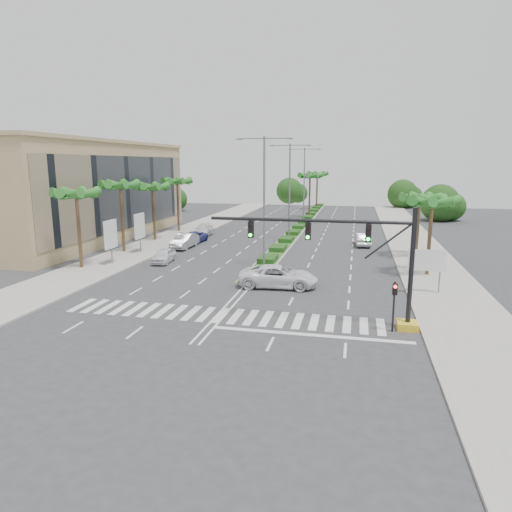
{
  "coord_description": "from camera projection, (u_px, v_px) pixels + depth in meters",
  "views": [
    {
      "loc": [
        8.25,
        -26.9,
        9.63
      ],
      "look_at": [
        1.25,
        4.87,
        3.0
      ],
      "focal_mm": 32.0,
      "sensor_mm": 36.0,
      "label": 1
    }
  ],
  "objects": [
    {
      "name": "ground",
      "position": [
        221.0,
        315.0,
        29.41
      ],
      "size": [
        160.0,
        160.0,
        0.0
      ],
      "primitive_type": "plane",
      "color": "#333335",
      "rests_on": "ground"
    },
    {
      "name": "footpath_right",
      "position": [
        425.0,
        261.0,
        45.32
      ],
      "size": [
        6.0,
        120.0,
        0.15
      ],
      "primitive_type": "cube",
      "color": "gray",
      "rests_on": "ground"
    },
    {
      "name": "footpath_left",
      "position": [
        143.0,
        249.0,
        51.73
      ],
      "size": [
        6.0,
        120.0,
        0.15
      ],
      "primitive_type": "cube",
      "color": "gray",
      "rests_on": "ground"
    },
    {
      "name": "median",
      "position": [
        303.0,
        224.0,
        72.45
      ],
      "size": [
        2.2,
        75.0,
        0.2
      ],
      "primitive_type": "cube",
      "color": "gray",
      "rests_on": "ground"
    },
    {
      "name": "median_grass",
      "position": [
        303.0,
        224.0,
        72.42
      ],
      "size": [
        1.8,
        75.0,
        0.04
      ],
      "primitive_type": "cube",
      "color": "#33511B",
      "rests_on": "median"
    },
    {
      "name": "building",
      "position": [
        85.0,
        192.0,
        58.57
      ],
      "size": [
        12.0,
        36.0,
        12.0
      ],
      "primitive_type": "cube",
      "color": "tan",
      "rests_on": "ground"
    },
    {
      "name": "signal_gantry",
      "position": [
        371.0,
        270.0,
        26.76
      ],
      "size": [
        12.6,
        1.2,
        7.2
      ],
      "color": "gold",
      "rests_on": "ground"
    },
    {
      "name": "pedestrian_signal",
      "position": [
        394.0,
        298.0,
        26.12
      ],
      "size": [
        0.28,
        0.36,
        3.0
      ],
      "color": "black",
      "rests_on": "ground"
    },
    {
      "name": "direction_sign",
      "position": [
        427.0,
        262.0,
        33.72
      ],
      "size": [
        2.7,
        0.11,
        3.4
      ],
      "color": "slate",
      "rests_on": "ground"
    },
    {
      "name": "billboard_near",
      "position": [
        111.0,
        235.0,
        43.35
      ],
      "size": [
        0.18,
        2.1,
        4.35
      ],
      "color": "slate",
      "rests_on": "ground"
    },
    {
      "name": "billboard_far",
      "position": [
        140.0,
        226.0,
        49.1
      ],
      "size": [
        0.18,
        2.1,
        4.35
      ],
      "color": "slate",
      "rests_on": "ground"
    },
    {
      "name": "palm_left_near",
      "position": [
        76.0,
        196.0,
        41.12
      ],
      "size": [
        4.57,
        4.68,
        7.55
      ],
      "color": "brown",
      "rests_on": "ground"
    },
    {
      "name": "palm_left_mid",
      "position": [
        120.0,
        188.0,
        48.7
      ],
      "size": [
        4.57,
        4.68,
        7.95
      ],
      "color": "brown",
      "rests_on": "ground"
    },
    {
      "name": "palm_left_far",
      "position": [
        153.0,
        189.0,
        56.47
      ],
      "size": [
        4.57,
        4.68,
        7.35
      ],
      "color": "brown",
      "rests_on": "ground"
    },
    {
      "name": "palm_left_end",
      "position": [
        177.0,
        183.0,
        64.04
      ],
      "size": [
        4.57,
        4.68,
        7.75
      ],
      "color": "brown",
      "rests_on": "ground"
    },
    {
      "name": "palm_right_near",
      "position": [
        432.0,
        205.0,
        38.51
      ],
      "size": [
        4.57,
        4.68,
        7.05
      ],
      "color": "brown",
      "rests_on": "ground"
    },
    {
      "name": "palm_right_far",
      "position": [
        420.0,
        201.0,
        46.22
      ],
      "size": [
        4.57,
        4.68,
        6.75
      ],
      "color": "brown",
      "rests_on": "ground"
    },
    {
      "name": "palm_median_a",
      "position": [
        310.0,
        177.0,
        80.6
      ],
      "size": [
        4.57,
        4.68,
        8.05
      ],
      "color": "brown",
      "rests_on": "ground"
    },
    {
      "name": "palm_median_b",
      "position": [
        317.0,
        175.0,
        94.96
      ],
      "size": [
        4.57,
        4.68,
        8.05
      ],
      "color": "brown",
      "rests_on": "ground"
    },
    {
      "name": "streetlight_near",
      "position": [
        264.0,
        195.0,
        41.44
      ],
      "size": [
        5.1,
        0.25,
        12.0
      ],
      "color": "slate",
      "rests_on": "ground"
    },
    {
      "name": "streetlight_mid",
      "position": [
        290.0,
        186.0,
        56.75
      ],
      "size": [
        5.1,
        0.25,
        12.0
      ],
      "color": "slate",
      "rests_on": "ground"
    },
    {
      "name": "streetlight_far",
      "position": [
        304.0,
        181.0,
        72.06
      ],
      "size": [
        5.1,
        0.25,
        12.0
      ],
      "color": "slate",
      "rests_on": "ground"
    },
    {
      "name": "car_parked_a",
      "position": [
        164.0,
        256.0,
        44.96
      ],
      "size": [
        1.99,
        4.16,
        1.37
      ],
      "primitive_type": "imported",
      "rotation": [
        0.0,
        0.0,
        0.09
      ],
      "color": "white",
      "rests_on": "ground"
    },
    {
      "name": "car_parked_b",
      "position": [
        184.0,
        241.0,
        52.63
      ],
      "size": [
        1.89,
        5.06,
        1.65
      ],
      "primitive_type": "imported",
      "rotation": [
        0.0,
        0.0,
        -0.03
      ],
      "color": "#A2A2A6",
      "rests_on": "ground"
    },
    {
      "name": "car_parked_c",
      "position": [
        193.0,
        237.0,
        56.08
      ],
      "size": [
        2.52,
        4.99,
        1.35
      ],
      "primitive_type": "imported",
      "rotation": [
        0.0,
        0.0,
        -0.06
      ],
      "color": "navy",
      "rests_on": "ground"
    },
    {
      "name": "car_parked_d",
      "position": [
        203.0,
        230.0,
        61.49
      ],
      "size": [
        2.41,
        5.23,
        1.48
      ],
      "primitive_type": "imported",
      "rotation": [
        0.0,
        0.0,
        0.07
      ],
      "color": "silver",
      "rests_on": "ground"
    },
    {
      "name": "car_crossing",
      "position": [
        279.0,
        276.0,
        36.03
      ],
      "size": [
        6.39,
        3.3,
        1.72
      ],
      "primitive_type": "imported",
      "rotation": [
        0.0,
        0.0,
        1.64
      ],
      "color": "white",
      "rests_on": "ground"
    },
    {
      "name": "car_right",
      "position": [
        363.0,
        239.0,
        54.12
      ],
      "size": [
        2.01,
        4.78,
        1.54
      ],
      "primitive_type": "imported",
      "rotation": [
        0.0,
        0.0,
        3.22
      ],
      "color": "silver",
      "rests_on": "ground"
    }
  ]
}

